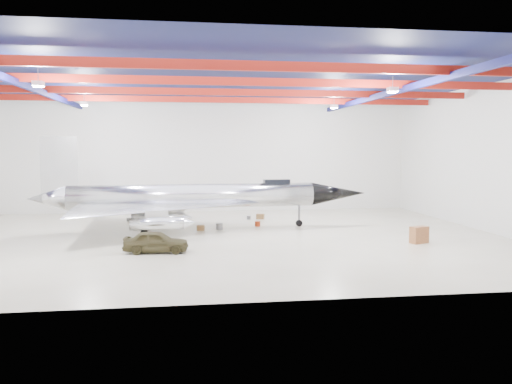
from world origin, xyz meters
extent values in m
plane|color=#BAB194|center=(0.00, 0.00, 0.00)|extent=(40.00, 40.00, 0.00)
plane|color=silver|center=(0.00, 15.00, 5.50)|extent=(40.00, 0.00, 40.00)
plane|color=silver|center=(20.00, 0.00, 5.50)|extent=(0.00, 30.00, 30.00)
plane|color=#0A0F38|center=(0.00, 0.00, 11.00)|extent=(40.00, 40.00, 0.00)
cube|color=maroon|center=(0.00, -9.00, 10.40)|extent=(39.50, 0.25, 0.50)
cube|color=maroon|center=(0.00, -3.00, 10.40)|extent=(39.50, 0.25, 0.50)
cube|color=maroon|center=(0.00, 3.00, 10.40)|extent=(39.50, 0.25, 0.50)
cube|color=maroon|center=(0.00, 9.00, 10.40)|extent=(39.50, 0.25, 0.50)
cube|color=#0C0E4A|center=(-12.00, 0.00, 10.10)|extent=(0.25, 29.50, 0.40)
cube|color=#0C0E4A|center=(12.00, 0.00, 10.10)|extent=(0.25, 29.50, 0.40)
cube|color=silver|center=(-10.00, -6.00, 9.70)|extent=(0.55, 0.55, 0.25)
cube|color=silver|center=(10.00, -6.00, 9.70)|extent=(0.55, 0.55, 0.25)
cube|color=silver|center=(-10.00, 6.00, 9.70)|extent=(0.55, 0.55, 0.25)
cube|color=silver|center=(10.00, 6.00, 9.70)|extent=(0.55, 0.55, 0.25)
cylinder|color=silver|center=(-1.63, 3.72, 2.59)|extent=(18.59, 2.81, 1.85)
cone|color=black|center=(9.93, 4.31, 2.59)|extent=(4.72, 2.09, 1.85)
cone|color=silver|center=(-12.27, 3.17, 2.59)|extent=(2.87, 1.99, 1.85)
cube|color=silver|center=(-11.34, 3.21, 5.00)|extent=(2.60, 0.24, 4.17)
cube|color=black|center=(4.84, 4.05, 3.57)|extent=(2.07, 0.85, 0.46)
cylinder|color=silver|center=(-4.14, -1.51, 1.30)|extent=(3.56, 1.01, 0.83)
cylinder|color=silver|center=(-4.26, 0.80, 1.30)|extent=(3.56, 1.01, 0.83)
cylinder|color=silver|center=(-4.55, 6.35, 1.30)|extent=(3.56, 1.01, 0.83)
cylinder|color=silver|center=(-4.67, 8.66, 1.30)|extent=(3.56, 1.01, 0.83)
cylinder|color=#59595B|center=(6.69, 4.15, 0.83)|extent=(0.17, 0.17, 1.67)
cylinder|color=black|center=(6.69, 4.15, 0.26)|extent=(0.53, 0.23, 0.52)
cylinder|color=#59595B|center=(-5.21, 1.21, 0.83)|extent=(0.17, 0.17, 1.67)
cylinder|color=black|center=(-5.21, 1.21, 0.26)|extent=(0.53, 0.23, 0.52)
cylinder|color=#59595B|center=(-5.45, 5.84, 0.83)|extent=(0.17, 0.17, 1.67)
cylinder|color=black|center=(-5.45, 5.84, 0.26)|extent=(0.53, 0.23, 0.52)
imported|color=#3E381F|center=(-4.02, -4.53, 0.65)|extent=(3.95, 1.85, 1.31)
cube|color=brown|center=(12.96, -3.89, 0.55)|extent=(1.34, 0.98, 1.11)
cylinder|color=#59595B|center=(0.27, 3.45, 0.23)|extent=(0.66, 0.66, 0.47)
cube|color=olive|center=(4.22, 8.72, 0.22)|extent=(0.78, 0.71, 0.45)
cube|color=#59595B|center=(-7.10, 8.94, 0.14)|extent=(0.50, 0.45, 0.29)
cylinder|color=maroon|center=(3.40, 4.63, 0.20)|extent=(0.59, 0.59, 0.40)
cube|color=olive|center=(-1.16, 3.20, 0.20)|extent=(0.64, 0.55, 0.39)
cylinder|color=#59595B|center=(3.16, 8.61, 0.16)|extent=(0.41, 0.41, 0.32)
camera|label=1|loc=(-2.05, -34.55, 6.22)|focal=35.00mm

